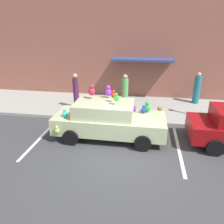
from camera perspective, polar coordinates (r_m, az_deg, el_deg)
ground_plane at (r=8.01m, az=3.69°, el=-12.12°), size 60.00×60.00×0.00m
sidewalk at (r=12.43m, az=6.04°, el=1.09°), size 24.00×4.00×0.15m
storefront_building at (r=13.83m, az=7.17°, el=16.47°), size 24.00×1.25×6.40m
parking_stripe_front at (r=8.94m, az=17.03°, el=-9.18°), size 0.12×3.60×0.01m
parking_stripe_rear at (r=9.83m, az=-18.11°, el=-6.33°), size 0.12×3.60×0.01m
plush_covered_car at (r=9.08m, az=-0.98°, el=-1.93°), size 4.57×2.06×2.18m
teddy_bear_on_sidewalk at (r=10.95m, az=12.32°, el=-0.22°), size 0.33×0.27×0.62m
pedestrian_near_shopfront at (r=11.99m, az=-9.38°, el=5.17°), size 0.31×0.31×1.93m
pedestrian_walking_past at (r=11.81m, az=3.39°, el=5.00°), size 0.35×0.35×1.90m
pedestrian_by_lamp at (r=13.61m, az=21.31°, el=5.59°), size 0.39×0.39×1.82m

